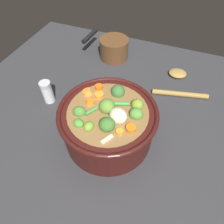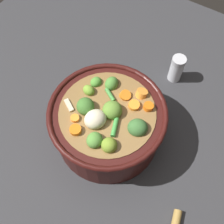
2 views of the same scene
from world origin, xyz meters
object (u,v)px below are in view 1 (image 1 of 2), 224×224
at_px(wooden_spoon, 178,82).
at_px(salt_shaker, 47,92).
at_px(small_saucepan, 113,48).
at_px(cooking_pot, 108,123).

bearing_deg(wooden_spoon, salt_shaker, 121.66).
xyz_separation_m(wooden_spoon, small_saucepan, (0.07, 0.28, 0.03)).
relative_size(salt_shaker, small_saucepan, 0.44).
height_order(cooking_pot, salt_shaker, cooking_pot).
bearing_deg(salt_shaker, wooden_spoon, -58.34).
xyz_separation_m(salt_shaker, small_saucepan, (0.32, -0.11, 0.00)).
relative_size(wooden_spoon, small_saucepan, 1.04).
distance_m(wooden_spoon, small_saucepan, 0.30).
distance_m(cooking_pot, wooden_spoon, 0.35).
distance_m(cooking_pot, salt_shaker, 0.25).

